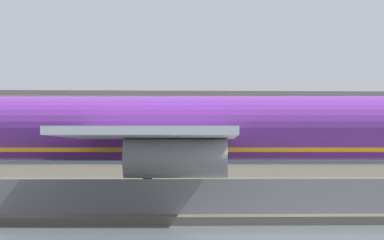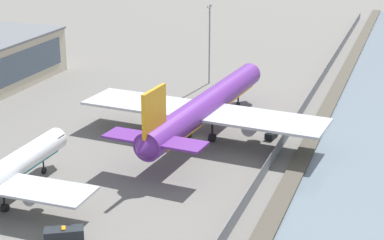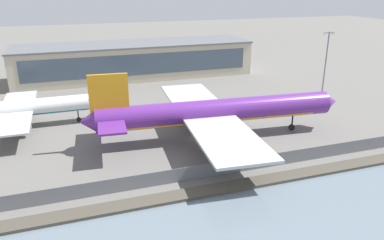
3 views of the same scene
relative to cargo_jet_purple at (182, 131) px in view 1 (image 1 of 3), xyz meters
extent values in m
plane|color=#66635E|center=(-2.74, 0.49, -5.75)|extent=(500.00, 500.00, 0.00)
cube|color=#474238|center=(-2.74, -20.01, -5.50)|extent=(320.00, 3.00, 0.50)
cube|color=slate|center=(-2.74, -15.51, -4.50)|extent=(280.00, 0.08, 2.50)
cylinder|color=slate|center=(-2.74, -15.51, -4.50)|extent=(0.10, 0.10, 2.50)
cylinder|color=#602889|center=(0.89, -0.07, 0.21)|extent=(49.68, 8.92, 4.87)
cube|color=orange|center=(0.89, -0.07, -1.12)|extent=(42.21, 7.34, 0.88)
cube|color=#B7BABF|center=(-0.60, 11.96, -0.39)|extent=(12.79, 24.55, 0.49)
cube|color=#B7BABF|center=(-2.55, -11.70, -0.39)|extent=(12.79, 24.55, 0.49)
cylinder|color=#B7BABF|center=(0.72, 9.94, -1.98)|extent=(7.12, 3.24, 2.68)
cylinder|color=#B7BABF|center=(-0.92, -9.93, -1.98)|extent=(7.12, 3.24, 2.68)
cylinder|color=black|center=(-2.35, 2.76, -3.64)|extent=(0.39, 0.39, 2.85)
cylinder|color=black|center=(-2.35, 2.76, -5.07)|extent=(1.65, 1.22, 1.57)
cylinder|color=black|center=(-2.77, -2.33, -3.64)|extent=(0.39, 0.39, 2.85)
cylinder|color=black|center=(-2.77, -2.33, -5.07)|extent=(1.65, 1.22, 1.57)
cube|color=#1E2328|center=(2.62, -12.51, -5.00)|extent=(3.40, 2.06, 1.11)
cube|color=#283847|center=(2.23, -12.45, -4.20)|extent=(1.30, 1.43, 0.50)
cylinder|color=black|center=(1.54, -13.04, -5.40)|extent=(0.72, 0.32, 0.70)
cylinder|color=black|center=(1.74, -11.69, -5.40)|extent=(0.72, 0.32, 0.70)
cylinder|color=black|center=(3.50, -13.33, -5.40)|extent=(0.72, 0.32, 0.70)
cylinder|color=black|center=(3.70, -11.99, -5.40)|extent=(0.72, 0.32, 0.70)
cube|color=#BCB299|center=(-4.96, 60.42, -0.19)|extent=(79.03, 19.84, 11.12)
cube|color=#3D4C5B|center=(-4.96, 50.42, 0.37)|extent=(72.70, 0.16, 6.67)
cube|color=#5B5E63|center=(-4.96, 60.42, 5.63)|extent=(79.63, 20.44, 0.50)
camera|label=1|loc=(-4.44, -84.65, -1.63)|focal=105.00mm
camera|label=2|loc=(-110.52, -36.80, 38.16)|focal=60.00mm
camera|label=3|loc=(-27.84, -67.53, 25.04)|focal=35.00mm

